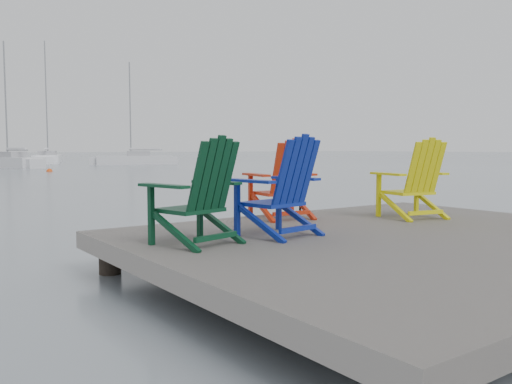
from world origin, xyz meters
TOP-DOWN VIEW (x-y plane):
  - ground at (0.00, 0.00)m, footprint 400.00×400.00m
  - dock at (0.00, 0.00)m, footprint 6.00×5.00m
  - handrail at (0.25, 2.45)m, footprint 0.48×0.04m
  - chair_green at (-2.24, 0.86)m, footprint 0.99×0.94m
  - chair_blue at (-1.21, 0.79)m, footprint 0.98×0.92m
  - chair_red at (-0.26, 1.96)m, footprint 0.96×0.91m
  - chair_yellow at (1.29, 0.92)m, footprint 1.00×0.94m
  - sailboat_near at (4.00, 41.34)m, footprint 3.74×7.36m
  - sailboat_mid at (10.03, 53.71)m, footprint 5.13×9.58m
  - sailboat_far at (14.86, 42.66)m, footprint 6.91×3.96m
  - buoy_a at (6.89, 15.45)m, footprint 0.37×0.37m
  - buoy_c at (10.74, 22.10)m, footprint 0.41×0.41m
  - buoy_d at (4.43, 31.91)m, footprint 0.39×0.39m

SIDE VIEW (x-z plane):
  - ground at x=0.00m, z-range 0.00..0.00m
  - buoy_a at x=6.89m, z-range -0.18..0.18m
  - buoy_c at x=10.74m, z-range -0.20..0.20m
  - buoy_d at x=4.43m, z-range -0.19..0.19m
  - dock at x=0.00m, z-range -0.35..1.05m
  - sailboat_mid at x=10.03m, z-range -6.00..6.71m
  - sailboat_near at x=4.00m, z-range -4.65..5.36m
  - sailboat_far at x=14.86m, z-range -4.39..5.10m
  - handrail at x=0.25m, z-range 0.59..1.49m
  - chair_green at x=-2.24m, z-range 0.50..1.59m
  - chair_red at x=-0.26m, z-range 0.50..1.59m
  - chair_yellow at x=1.29m, z-range 0.50..1.61m
  - chair_blue at x=-1.21m, z-range 0.50..1.61m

